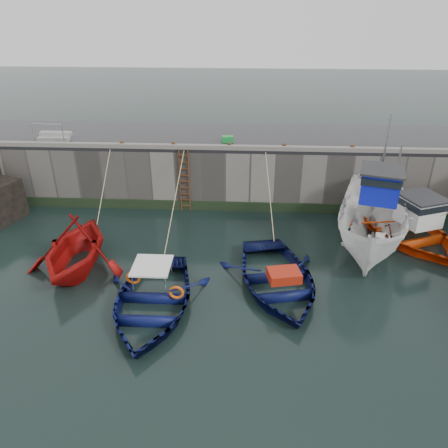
# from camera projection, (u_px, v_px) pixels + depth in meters

# --- Properties ---
(ground) EXTENTS (120.00, 120.00, 0.00)m
(ground) POSITION_uv_depth(u_px,v_px,m) (208.00, 352.00, 13.30)
(ground) COLOR black
(ground) RESTS_ON ground
(quay_back) EXTENTS (30.00, 5.00, 3.00)m
(quay_back) POSITION_uv_depth(u_px,v_px,m) (227.00, 165.00, 23.67)
(quay_back) COLOR slate
(quay_back) RESTS_ON ground
(road_back) EXTENTS (30.00, 5.00, 0.16)m
(road_back) POSITION_uv_depth(u_px,v_px,m) (228.00, 137.00, 22.94)
(road_back) COLOR black
(road_back) RESTS_ON quay_back
(kerb_back) EXTENTS (30.00, 0.30, 0.20)m
(kerb_back) POSITION_uv_depth(u_px,v_px,m) (225.00, 147.00, 20.78)
(kerb_back) COLOR slate
(kerb_back) RESTS_ON road_back
(algae_back) EXTENTS (30.00, 0.08, 0.50)m
(algae_back) POSITION_uv_depth(u_px,v_px,m) (225.00, 206.00, 22.00)
(algae_back) COLOR black
(algae_back) RESTS_ON ground
(ladder) EXTENTS (0.51, 0.08, 3.20)m
(ladder) POSITION_uv_depth(u_px,v_px,m) (184.00, 181.00, 21.44)
(ladder) COLOR #3F1E0F
(ladder) RESTS_ON ground
(boat_near_white) EXTENTS (4.17, 4.82, 2.51)m
(boat_near_white) POSITION_uv_depth(u_px,v_px,m) (79.00, 268.00, 17.46)
(boat_near_white) COLOR #AB100E
(boat_near_white) RESTS_ON ground
(boat_near_white_rope) EXTENTS (0.04, 4.05, 3.10)m
(boat_near_white_rope) POSITION_uv_depth(u_px,v_px,m) (108.00, 221.00, 21.05)
(boat_near_white_rope) COLOR tan
(boat_near_white_rope) RESTS_ON ground
(boat_near_blue) EXTENTS (3.96, 5.54, 1.15)m
(boat_near_blue) POSITION_uv_depth(u_px,v_px,m) (152.00, 308.00, 15.18)
(boat_near_blue) COLOR #0A1043
(boat_near_blue) RESTS_ON ground
(boat_near_blue_rope) EXTENTS (0.04, 6.07, 3.10)m
(boat_near_blue_rope) POSITION_uv_depth(u_px,v_px,m) (175.00, 235.00, 19.83)
(boat_near_blue_rope) COLOR tan
(boat_near_blue_rope) RESTS_ON ground
(boat_near_navy) EXTENTS (5.00, 6.23, 1.15)m
(boat_near_navy) POSITION_uv_depth(u_px,v_px,m) (277.00, 286.00, 16.34)
(boat_near_navy) COLOR #090F3D
(boat_near_navy) RESTS_ON ground
(boat_near_navy_rope) EXTENTS (0.04, 4.72, 3.10)m
(boat_near_navy_rope) POSITION_uv_depth(u_px,v_px,m) (272.00, 230.00, 20.30)
(boat_near_navy_rope) COLOR tan
(boat_near_navy_rope) RESTS_ON ground
(boat_far_white) EXTENTS (4.76, 7.90, 5.86)m
(boat_far_white) POSITION_uv_depth(u_px,v_px,m) (373.00, 223.00, 18.31)
(boat_far_white) COLOR white
(boat_far_white) RESTS_ON ground
(boat_far_orange) EXTENTS (6.40, 7.39, 4.28)m
(boat_far_orange) POSITION_uv_depth(u_px,v_px,m) (406.00, 228.00, 19.56)
(boat_far_orange) COLOR #FF4C0D
(boat_far_orange) RESTS_ON ground
(fish_crate) EXTENTS (0.62, 0.47, 0.30)m
(fish_crate) POSITION_uv_depth(u_px,v_px,m) (227.00, 139.00, 21.81)
(fish_crate) COLOR #198E35
(fish_crate) RESTS_ON road_back
(railing) EXTENTS (1.60, 1.05, 1.00)m
(railing) POSITION_uv_depth(u_px,v_px,m) (54.00, 136.00, 22.13)
(railing) COLOR #A5A8AD
(railing) RESTS_ON road_back
(bollard_a) EXTENTS (0.18, 0.18, 0.28)m
(bollard_a) POSITION_uv_depth(u_px,v_px,m) (122.00, 144.00, 21.09)
(bollard_a) COLOR #3F1E0F
(bollard_a) RESTS_ON road_back
(bollard_b) EXTENTS (0.18, 0.18, 0.28)m
(bollard_b) POSITION_uv_depth(u_px,v_px,m) (173.00, 145.00, 20.97)
(bollard_b) COLOR #3F1E0F
(bollard_b) RESTS_ON road_back
(bollard_c) EXTENTS (0.18, 0.18, 0.28)m
(bollard_c) POSITION_uv_depth(u_px,v_px,m) (230.00, 146.00, 20.84)
(bollard_c) COLOR #3F1E0F
(bollard_c) RESTS_ON road_back
(bollard_d) EXTENTS (0.18, 0.18, 0.28)m
(bollard_d) POSITION_uv_depth(u_px,v_px,m) (284.00, 147.00, 20.71)
(bollard_d) COLOR #3F1E0F
(bollard_d) RESTS_ON road_back
(bollard_e) EXTENTS (0.18, 0.18, 0.28)m
(bollard_e) POSITION_uv_depth(u_px,v_px,m) (352.00, 148.00, 20.56)
(bollard_e) COLOR #3F1E0F
(bollard_e) RESTS_ON road_back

